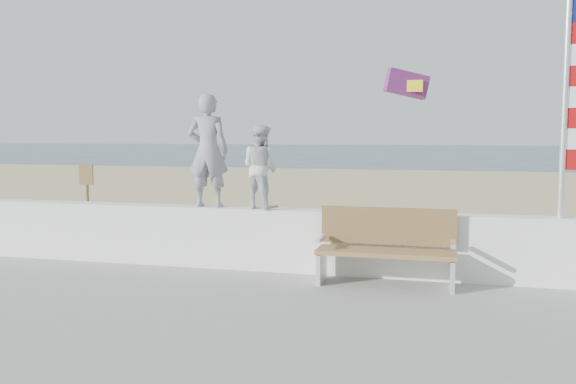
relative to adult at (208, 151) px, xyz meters
name	(u,v)px	position (x,y,z in m)	size (l,w,h in m)	color
ground	(232,323)	(1.08, -2.00, -1.92)	(220.00, 220.00, 0.00)	#2F445E
sand	(350,216)	(1.08, 7.00, -1.88)	(90.00, 40.00, 0.08)	tan
seawall	(278,239)	(1.08, 0.00, -1.29)	(30.00, 0.35, 0.90)	white
adult	(208,151)	(0.00, 0.00, 0.00)	(0.61, 0.40, 1.68)	gray
child	(260,167)	(0.81, 0.00, -0.23)	(0.59, 0.46, 1.22)	silver
bench	(386,246)	(2.68, -0.45, -1.23)	(1.80, 0.57, 1.00)	#9A7443
parafoil_kite	(408,84)	(2.70, 3.35, 1.18)	(0.88, 0.54, 0.59)	red
sign	(87,193)	(-3.75, 2.64, -0.97)	(0.32, 0.07, 1.46)	olive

